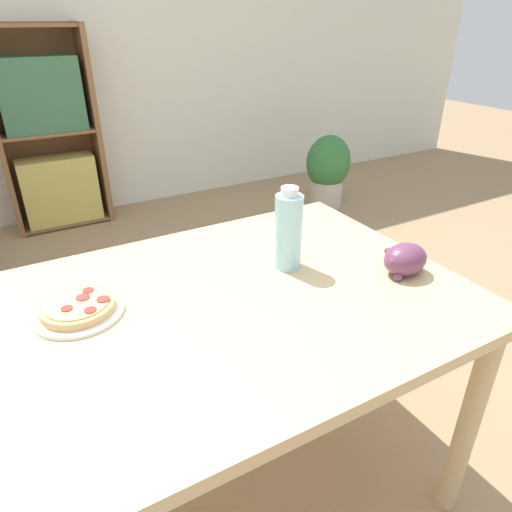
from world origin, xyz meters
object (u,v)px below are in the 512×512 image
drink_bottle (288,231)px  pizza_on_plate (78,308)px  grape_bunch (405,260)px  bookshelf (50,140)px  potted_plant_floor (328,170)px

drink_bottle → pizza_on_plate: bearing=175.2°
pizza_on_plate → grape_bunch: (0.84, -0.25, 0.03)m
pizza_on_plate → drink_bottle: size_ratio=0.91×
bookshelf → grape_bunch: bearing=-77.3°
pizza_on_plate → grape_bunch: 0.88m
grape_bunch → bookshelf: bearing=102.7°
pizza_on_plate → drink_bottle: (0.58, -0.05, 0.10)m
pizza_on_plate → bookshelf: (0.23, 2.46, -0.13)m
grape_bunch → pizza_on_plate: bearing=163.7°
drink_bottle → potted_plant_floor: drink_bottle is taller
grape_bunch → drink_bottle: size_ratio=0.56×
pizza_on_plate → drink_bottle: bearing=-4.8°
grape_bunch → potted_plant_floor: grape_bunch is taller
grape_bunch → bookshelf: size_ratio=0.10×
grape_bunch → potted_plant_floor: size_ratio=0.24×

